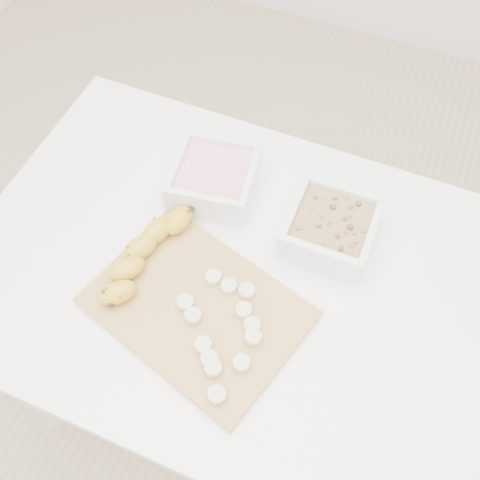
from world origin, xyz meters
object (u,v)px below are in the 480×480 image
at_px(bowl_yogurt, 214,178).
at_px(bowl_granola, 330,228).
at_px(cutting_board, 197,307).
at_px(table, 234,292).
at_px(banana, 144,255).

relative_size(bowl_yogurt, bowl_granola, 1.13).
xyz_separation_m(bowl_yogurt, cutting_board, (0.08, -0.25, -0.03)).
bearing_deg(table, banana, -161.29).
distance_m(cutting_board, banana, 0.14).
bearing_deg(bowl_granola, banana, -148.02).
bearing_deg(table, bowl_yogurt, 124.67).
height_order(table, banana, banana).
height_order(bowl_yogurt, cutting_board, bowl_yogurt).
height_order(bowl_yogurt, bowl_granola, same).
xyz_separation_m(cutting_board, banana, (-0.12, 0.05, 0.03)).
relative_size(table, cutting_board, 2.79).
distance_m(table, banana, 0.21).
relative_size(bowl_granola, cutting_board, 0.44).
bearing_deg(bowl_yogurt, banana, -102.70).
bearing_deg(banana, cutting_board, 1.74).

